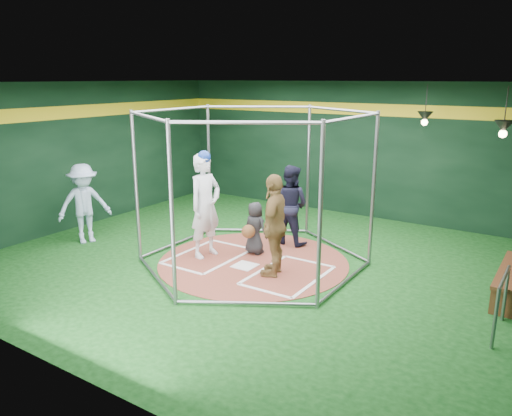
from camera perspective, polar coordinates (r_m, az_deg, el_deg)
The scene contains 14 objects.
room_shell at distance 9.59m, azimuth -0.30°, elevation 3.66°, with size 10.10×9.10×3.53m.
clay_disc at distance 10.07m, azimuth -0.31°, elevation -6.15°, with size 3.80×3.80×0.01m, color brown.
home_plate at distance 9.83m, azimuth -1.28°, elevation -6.61°, with size 0.43×0.43×0.01m, color white.
batter_box_left at distance 10.40m, azimuth -5.47°, elevation -5.46°, with size 1.17×1.77×0.01m.
batter_box_right at distance 9.41m, azimuth 3.71°, elevation -7.66°, with size 1.17×1.77×0.01m.
batting_cage at distance 9.64m, azimuth -0.33°, elevation 2.17°, with size 4.05×4.67×3.00m.
pendant_lamp_near at distance 11.86m, azimuth 18.74°, elevation 9.84°, with size 0.34×0.34×0.90m.
pendant_lamp_far at distance 9.96m, azimuth 26.45°, elevation 8.29°, with size 0.34×0.34×0.90m.
batter_figure at distance 10.14m, azimuth -5.81°, elevation 0.35°, with size 0.60×0.83×2.19m.
visitor_leopard at distance 9.16m, azimuth 2.14°, elevation -1.96°, with size 1.12×0.47×1.91m, color #B0884B.
catcher_figure at distance 10.35m, azimuth -0.18°, elevation -2.33°, with size 0.57×0.59×1.10m.
umpire at distance 10.94m, azimuth 3.92°, elevation 0.37°, with size 0.85×0.67×1.76m, color black.
bystander_blue at distance 11.66m, azimuth -19.05°, elevation 0.47°, with size 1.15×0.66×1.77m, color #A2BAD7.
steel_railing at distance 7.99m, azimuth 26.30°, elevation -8.96°, with size 0.05×1.04×0.89m.
Camera 1 is at (5.19, -7.85, 3.60)m, focal length 35.00 mm.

